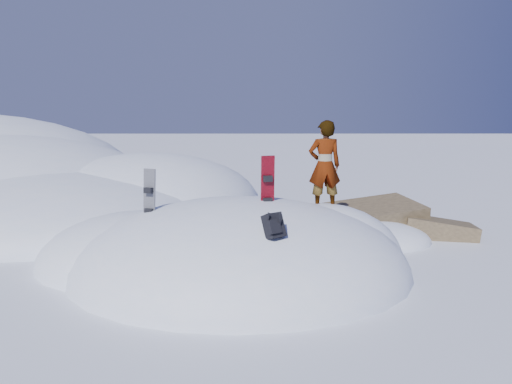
{
  "coord_description": "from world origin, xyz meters",
  "views": [
    {
      "loc": [
        0.3,
        -9.95,
        3.31
      ],
      "look_at": [
        0.34,
        0.3,
        1.61
      ],
      "focal_mm": 35.0,
      "sensor_mm": 36.0,
      "label": 1
    }
  ],
  "objects_px": {
    "backpack": "(274,226)",
    "person": "(325,166)",
    "snowboard_dark": "(149,203)",
    "snowboard_red": "(268,192)"
  },
  "relations": [
    {
      "from": "backpack",
      "to": "person",
      "type": "bearing_deg",
      "value": 31.37
    },
    {
      "from": "snowboard_dark",
      "to": "backpack",
      "type": "relative_size",
      "value": 2.82
    },
    {
      "from": "person",
      "to": "snowboard_dark",
      "type": "bearing_deg",
      "value": 9.12
    },
    {
      "from": "person",
      "to": "backpack",
      "type": "bearing_deg",
      "value": 59.59
    },
    {
      "from": "backpack",
      "to": "person",
      "type": "xyz_separation_m",
      "value": [
        1.23,
        2.77,
        0.71
      ]
    },
    {
      "from": "backpack",
      "to": "person",
      "type": "distance_m",
      "value": 3.11
    },
    {
      "from": "snowboard_dark",
      "to": "snowboard_red",
      "type": "bearing_deg",
      "value": 23.59
    },
    {
      "from": "snowboard_red",
      "to": "backpack",
      "type": "distance_m",
      "value": 1.82
    },
    {
      "from": "snowboard_red",
      "to": "backpack",
      "type": "bearing_deg",
      "value": -107.5
    },
    {
      "from": "snowboard_red",
      "to": "snowboard_dark",
      "type": "relative_size",
      "value": 1.07
    }
  ]
}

